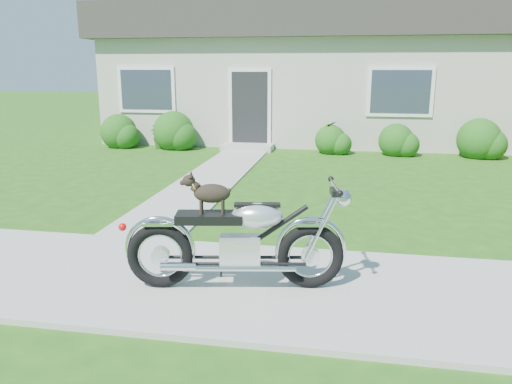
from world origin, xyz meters
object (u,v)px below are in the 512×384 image
house (313,69)px  potted_plant_right (329,137)px  potted_plant_left (161,136)px  motorcycle_with_dog (239,239)px

house → potted_plant_right: bearing=-78.1°
house → potted_plant_right: (0.73, -3.44, -1.73)m
potted_plant_left → motorcycle_with_dog: bearing=-64.6°
potted_plant_right → potted_plant_left: bearing=180.0°
house → motorcycle_with_dog: house is taller
potted_plant_left → potted_plant_right: potted_plant_right is taller
potted_plant_left → potted_plant_right: bearing=0.0°
house → potted_plant_right: house is taller
house → potted_plant_left: size_ratio=18.79×
potted_plant_right → motorcycle_with_dog: (-0.55, -8.70, 0.13)m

